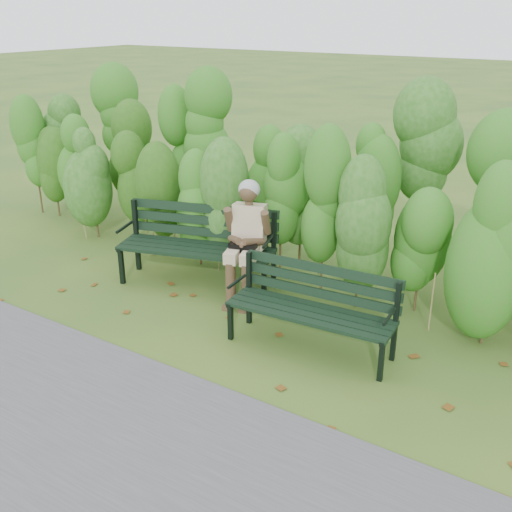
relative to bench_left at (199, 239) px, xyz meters
The scene contains 7 objects.
ground 1.49m from the bench_left, 35.55° to the right, with size 80.00×80.00×0.00m, color #325421.
footpath 3.26m from the bench_left, 69.47° to the right, with size 60.00×2.50×0.01m, color #474749.
hedge_band 1.69m from the bench_left, 43.24° to the left, with size 11.04×1.67×2.42m.
leaf_litter 1.83m from the bench_left, 32.46° to the right, with size 5.68×2.10×0.01m.
bench_left is the anchor object (origin of this frame).
bench_right 2.04m from the bench_left, 18.30° to the right, with size 1.72×0.68×0.84m.
seated_woman 0.73m from the bench_left, ahead, with size 0.60×0.86×1.39m.
Camera 1 is at (3.19, -4.65, 3.21)m, focal length 42.00 mm.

